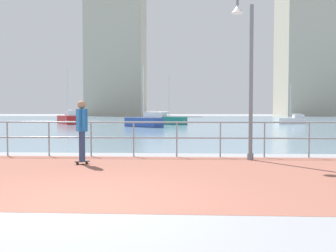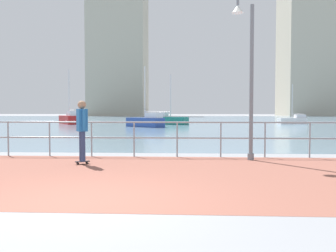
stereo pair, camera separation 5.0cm
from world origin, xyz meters
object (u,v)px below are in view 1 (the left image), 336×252
at_px(skateboarder, 82,126).
at_px(lamppost, 247,63).
at_px(sailboat_teal, 168,120).
at_px(sailboat_blue, 145,121).
at_px(sailboat_ivory, 68,119).
at_px(sailboat_yellow, 291,120).

bearing_deg(skateboarder, lamppost, 12.78).
height_order(lamppost, sailboat_teal, sailboat_teal).
distance_m(sailboat_blue, sailboat_teal, 6.35).
distance_m(sailboat_blue, sailboat_ivory, 11.73).
bearing_deg(lamppost, skateboarder, -167.22).
distance_m(skateboarder, sailboat_ivory, 31.44).
bearing_deg(sailboat_teal, sailboat_ivory, 175.48).
height_order(sailboat_yellow, sailboat_blue, sailboat_blue).
height_order(lamppost, sailboat_yellow, lamppost).
bearing_deg(skateboarder, sailboat_yellow, 64.59).
xyz_separation_m(skateboarder, sailboat_ivory, (-10.29, 29.71, -0.48)).
bearing_deg(sailboat_teal, lamppost, -82.37).
height_order(lamppost, sailboat_ivory, sailboat_ivory).
bearing_deg(sailboat_ivory, sailboat_teal, -4.52).
height_order(sailboat_blue, sailboat_teal, sailboat_blue).
distance_m(sailboat_yellow, sailboat_blue, 17.85).
relative_size(skateboarder, sailboat_teal, 0.33).
xyz_separation_m(skateboarder, sailboat_teal, (0.98, 28.82, -0.55)).
xyz_separation_m(sailboat_yellow, sailboat_blue, (-15.69, -8.50, 0.10)).
relative_size(sailboat_blue, sailboat_teal, 1.03).
bearing_deg(lamppost, sailboat_teal, 97.63).
xyz_separation_m(lamppost, sailboat_ivory, (-14.98, 28.65, -2.32)).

